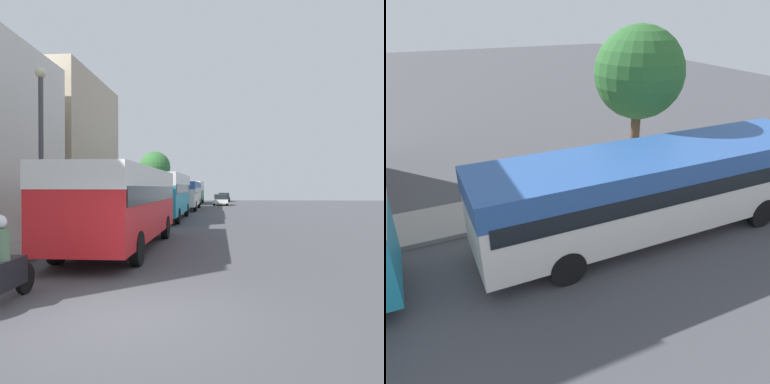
# 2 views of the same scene
# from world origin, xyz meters

# --- Properties ---
(bus_third_in_line) EXTENTS (2.63, 11.29, 2.80)m
(bus_third_in_line) POSITION_xyz_m (-1.80, 31.91, 1.84)
(bus_third_in_line) COLOR silver
(bus_third_in_line) RESTS_ON ground_plane
(street_tree) EXTENTS (3.30, 3.30, 5.92)m
(street_tree) POSITION_xyz_m (-5.21, 33.26, 4.39)
(street_tree) COLOR brown
(street_tree) RESTS_ON sidewalk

